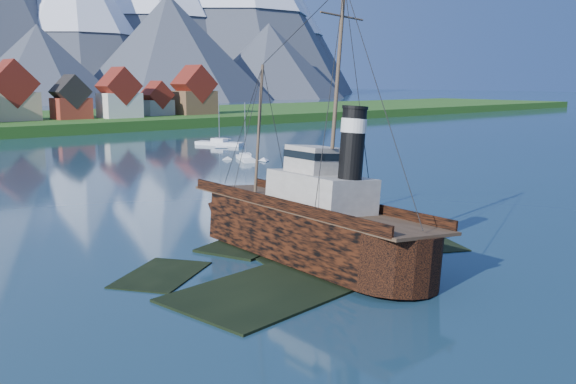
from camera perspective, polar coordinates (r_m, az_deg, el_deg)
ground at (r=50.32m, az=1.28°, el=-6.99°), size 1400.00×1400.00×0.00m
shoal at (r=53.09m, az=1.18°, el=-6.47°), size 31.71×21.24×1.14m
tugboat_wreck at (r=54.00m, az=0.50°, el=-2.61°), size 6.78×29.21×23.15m
sailboat_d at (r=117.74m, az=-3.81°, el=2.94°), size 5.21×8.18×11.02m
sailboat_e at (r=145.30m, az=-6.11°, el=4.26°), size 7.36×11.44×13.11m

